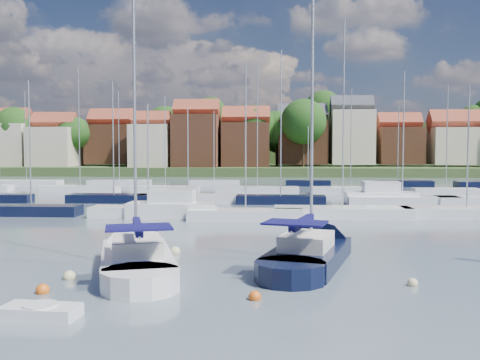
{
  "coord_description": "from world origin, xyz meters",
  "views": [
    {
      "loc": [
        2.72,
        -21.94,
        5.41
      ],
      "look_at": [
        0.49,
        14.0,
        3.36
      ],
      "focal_mm": 40.0,
      "sensor_mm": 36.0,
      "label": 1
    }
  ],
  "objects": [
    {
      "name": "ground",
      "position": [
        0.0,
        40.0,
        0.0
      ],
      "size": [
        260.0,
        260.0,
        0.0
      ],
      "primitive_type": "plane",
      "color": "#404C58",
      "rests_on": "ground"
    },
    {
      "name": "sailboat_centre",
      "position": [
        -3.75,
        2.66,
        0.35
      ],
      "size": [
        6.16,
        11.79,
        15.51
      ],
      "rotation": [
        0.0,
        0.0,
        1.86
      ],
      "color": "silver",
      "rests_on": "ground"
    },
    {
      "name": "sailboat_navy",
      "position": [
        4.77,
        4.3,
        0.36
      ],
      "size": [
        5.93,
        11.59,
        15.55
      ],
      "rotation": [
        0.0,
        0.0,
        1.29
      ],
      "color": "black",
      "rests_on": "ground"
    },
    {
      "name": "tender",
      "position": [
        -4.72,
        -5.49,
        0.2
      ],
      "size": [
        2.54,
        1.35,
        0.53
      ],
      "rotation": [
        0.0,
        0.0,
        -0.09
      ],
      "color": "silver",
      "rests_on": "ground"
    },
    {
      "name": "buoy_b",
      "position": [
        -5.94,
        -2.58,
        0.0
      ],
      "size": [
        0.52,
        0.52,
        0.52
      ],
      "primitive_type": "sphere",
      "color": "#D85914",
      "rests_on": "ground"
    },
    {
      "name": "buoy_c",
      "position": [
        -5.77,
        -0.39,
        0.0
      ],
      "size": [
        0.53,
        0.53,
        0.53
      ],
      "primitive_type": "sphere",
      "color": "beige",
      "rests_on": "ground"
    },
    {
      "name": "buoy_d",
      "position": [
        2.08,
        -2.95,
        0.0
      ],
      "size": [
        0.46,
        0.46,
        0.46
      ],
      "primitive_type": "sphere",
      "color": "#D85914",
      "rests_on": "ground"
    },
    {
      "name": "buoy_e",
      "position": [
        3.6,
        5.87,
        0.0
      ],
      "size": [
        0.46,
        0.46,
        0.46
      ],
      "primitive_type": "sphere",
      "color": "#D85914",
      "rests_on": "ground"
    },
    {
      "name": "buoy_f",
      "position": [
        8.27,
        -0.61,
        0.0
      ],
      "size": [
        0.42,
        0.42,
        0.42
      ],
      "primitive_type": "sphere",
      "color": "beige",
      "rests_on": "ground"
    },
    {
      "name": "buoy_h",
      "position": [
        -2.35,
        5.35,
        0.0
      ],
      "size": [
        0.52,
        0.52,
        0.52
      ],
      "primitive_type": "sphere",
      "color": "beige",
      "rests_on": "ground"
    },
    {
      "name": "marina_field",
      "position": [
        1.91,
        35.15,
        0.43
      ],
      "size": [
        79.62,
        41.41,
        15.93
      ],
      "color": "silver",
      "rests_on": "ground"
    },
    {
      "name": "far_shore_town",
      "position": [
        2.23,
        132.67,
        4.61
      ],
      "size": [
        212.46,
        90.0,
        22.27
      ],
      "color": "#3E4C26",
      "rests_on": "ground"
    }
  ]
}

